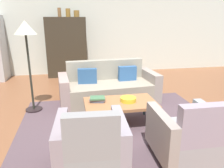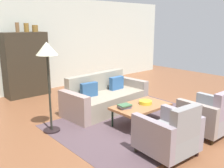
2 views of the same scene
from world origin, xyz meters
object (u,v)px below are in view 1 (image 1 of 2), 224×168
at_px(vase_tall, 59,12).
at_px(armchair_right, 188,137).
at_px(floor_lamp, 26,36).
at_px(couch, 108,88).
at_px(vase_round, 68,13).
at_px(cabinet, 67,47).
at_px(coffee_table, 120,104).
at_px(vase_small, 77,14).
at_px(fruit_bowl, 128,99).
at_px(armchair_left, 91,148).
at_px(book_stack, 98,99).

bearing_deg(vase_tall, armchair_right, -70.93).
bearing_deg(floor_lamp, couch, 10.41).
bearing_deg(vase_round, cabinet, 177.29).
bearing_deg(couch, armchair_right, 100.03).
height_order(couch, armchair_right, armchair_right).
bearing_deg(coffee_table, vase_tall, 106.24).
height_order(couch, vase_small, vase_small).
xyz_separation_m(fruit_bowl, floor_lamp, (-1.70, 0.90, 1.00)).
distance_m(cabinet, floor_lamp, 2.82).
bearing_deg(coffee_table, vase_round, 102.48).
relative_size(cabinet, vase_tall, 6.98).
xyz_separation_m(cabinet, vase_tall, (-0.15, -0.00, 1.03)).
height_order(armchair_left, vase_tall, vase_tall).
bearing_deg(fruit_bowl, floor_lamp, 152.01).
xyz_separation_m(armchair_left, vase_round, (-0.19, 4.75, 1.58)).
bearing_deg(book_stack, armchair_left, -100.30).
relative_size(couch, armchair_right, 2.46).
bearing_deg(armchair_left, coffee_table, 66.37).
height_order(cabinet, vase_small, vase_small).
height_order(armchair_right, vase_tall, vase_tall).
bearing_deg(armchair_right, armchair_left, -178.57).
relative_size(armchair_left, floor_lamp, 0.51).
height_order(armchair_right, book_stack, armchair_right).
bearing_deg(floor_lamp, book_stack, -34.38).
height_order(armchair_right, floor_lamp, floor_lamp).
relative_size(book_stack, vase_round, 1.20).
relative_size(armchair_right, fruit_bowl, 3.29).
distance_m(coffee_table, cabinet, 3.73).
xyz_separation_m(armchair_right, fruit_bowl, (-0.46, 1.17, 0.10)).
relative_size(armchair_right, floor_lamp, 0.51).
height_order(cabinet, vase_round, vase_round).
bearing_deg(book_stack, vase_tall, 100.82).
xyz_separation_m(armchair_right, floor_lamp, (-2.16, 2.07, 1.10)).
xyz_separation_m(couch, armchair_left, (-0.60, -2.35, 0.06)).
bearing_deg(vase_round, armchair_right, -73.67).
relative_size(fruit_bowl, vase_small, 1.42).
bearing_deg(vase_small, book_stack, -87.26).
xyz_separation_m(fruit_bowl, vase_small, (-0.68, 3.58, 1.45)).
bearing_deg(vase_tall, fruit_bowl, -71.78).
xyz_separation_m(armchair_left, cabinet, (-0.29, 4.75, 0.56)).
relative_size(armchair_left, cabinet, 0.49).
relative_size(vase_round, floor_lamp, 0.14).
height_order(coffee_table, vase_round, vase_round).
relative_size(book_stack, cabinet, 0.16).
xyz_separation_m(armchair_right, vase_tall, (-1.64, 4.75, 1.59)).
xyz_separation_m(armchair_left, armchair_right, (1.20, -0.00, 0.00)).
relative_size(armchair_left, vase_small, 4.67).
height_order(fruit_bowl, vase_tall, vase_tall).
distance_m(vase_round, vase_small, 0.25).
distance_m(couch, floor_lamp, 1.96).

